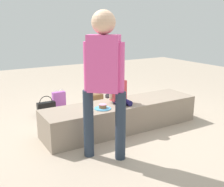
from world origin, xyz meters
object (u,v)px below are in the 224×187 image
object	(u,v)px
child_seated	(119,88)
handbag_black_leather	(46,108)
party_cup_red	(100,110)
gift_bag	(59,100)
water_bottle_near_gift	(112,101)
handbag_brown_canvas	(95,99)
adult_standing	(104,73)
cake_plate	(103,107)

from	to	relation	value
child_seated	handbag_black_leather	bearing A→B (deg)	123.68
child_seated	party_cup_red	size ratio (longest dim) A/B	4.50
child_seated	gift_bag	distance (m)	1.45
gift_bag	water_bottle_near_gift	size ratio (longest dim) A/B	1.59
handbag_black_leather	water_bottle_near_gift	bearing A→B (deg)	-4.89
water_bottle_near_gift	handbag_brown_canvas	bearing A→B (deg)	132.64
child_seated	party_cup_red	bearing A→B (deg)	83.05
adult_standing	party_cup_red	bearing A→B (deg)	63.64
child_seated	handbag_black_leather	xyz separation A→B (m)	(-0.72, 1.09, -0.48)
cake_plate	handbag_black_leather	bearing A→B (deg)	108.38
party_cup_red	handbag_black_leather	distance (m)	0.89
adult_standing	cake_plate	xyz separation A→B (m)	(0.26, 0.52, -0.57)
party_cup_red	handbag_brown_canvas	world-z (taller)	handbag_brown_canvas
gift_bag	water_bottle_near_gift	xyz separation A→B (m)	(0.89, -0.33, -0.06)
water_bottle_near_gift	handbag_black_leather	world-z (taller)	handbag_black_leather
gift_bag	handbag_brown_canvas	bearing A→B (deg)	-7.84
child_seated	cake_plate	distance (m)	0.39
handbag_black_leather	adult_standing	bearing A→B (deg)	-85.49
gift_bag	child_seated	bearing A→B (deg)	-72.30
child_seated	water_bottle_near_gift	size ratio (longest dim) A/B	2.15
handbag_black_leather	party_cup_red	bearing A→B (deg)	-23.69
adult_standing	gift_bag	bearing A→B (deg)	85.11
handbag_brown_canvas	water_bottle_near_gift	bearing A→B (deg)	-47.36
cake_plate	party_cup_red	xyz separation A→B (m)	(0.41, 0.85, -0.36)
child_seated	handbag_black_leather	size ratio (longest dim) A/B	1.43
gift_bag	handbag_black_leather	world-z (taller)	gift_bag
child_seated	adult_standing	distance (m)	0.94
party_cup_red	cake_plate	bearing A→B (deg)	-115.99
child_seated	cake_plate	world-z (taller)	child_seated
adult_standing	handbag_black_leather	xyz separation A→B (m)	(-0.14, 1.72, -0.85)
water_bottle_near_gift	party_cup_red	distance (m)	0.46
adult_standing	child_seated	bearing A→B (deg)	47.28
adult_standing	handbag_black_leather	distance (m)	1.93
adult_standing	cake_plate	world-z (taller)	adult_standing
gift_bag	adult_standing	bearing A→B (deg)	-94.89
child_seated	handbag_black_leather	world-z (taller)	child_seated
cake_plate	water_bottle_near_gift	xyz separation A→B (m)	(0.79, 1.10, -0.31)
water_bottle_near_gift	handbag_brown_canvas	xyz separation A→B (m)	(-0.22, 0.24, 0.00)
handbag_brown_canvas	child_seated	bearing A→B (deg)	-101.09
water_bottle_near_gift	party_cup_red	bearing A→B (deg)	-145.82
handbag_black_leather	cake_plate	bearing A→B (deg)	-71.62
party_cup_red	handbag_brown_canvas	xyz separation A→B (m)	(0.15, 0.50, 0.05)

